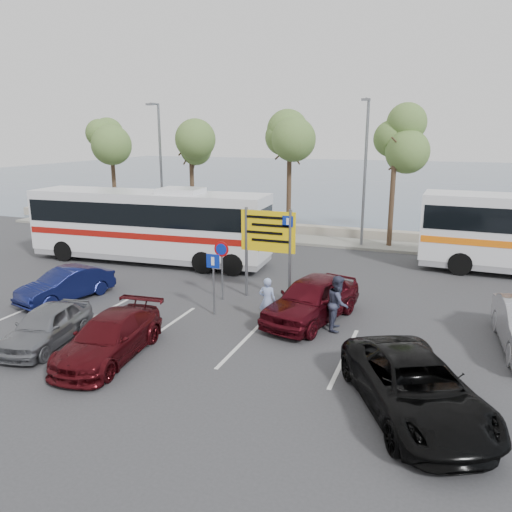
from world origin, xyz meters
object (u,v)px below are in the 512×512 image
(pedestrian_far, at_px, (338,303))
(car_red, at_px, (312,299))
(coach_bus_left, at_px, (149,228))
(car_maroon, at_px, (109,338))
(street_lamp_left, at_px, (160,161))
(car_blue, at_px, (66,285))
(suv_black, at_px, (415,387))
(street_lamp_right, at_px, (365,166))
(direction_sign, at_px, (268,238))
(pedestrian_near, at_px, (267,301))
(car_silver_a, at_px, (46,326))

(pedestrian_far, bearing_deg, car_red, 57.86)
(coach_bus_left, xyz_separation_m, car_maroon, (5.00, -10.00, -1.14))
(street_lamp_left, xyz_separation_m, pedestrian_far, (14.25, -12.52, -3.67))
(coach_bus_left, distance_m, car_blue, 6.42)
(car_maroon, bearing_deg, car_red, 41.13)
(coach_bus_left, relative_size, suv_black, 2.46)
(car_maroon, bearing_deg, street_lamp_right, 69.77)
(street_lamp_right, bearing_deg, car_maroon, -104.83)
(street_lamp_left, distance_m, street_lamp_right, 13.00)
(street_lamp_left, distance_m, direction_sign, 15.24)
(suv_black, distance_m, pedestrian_near, 6.62)
(direction_sign, relative_size, car_red, 0.78)
(direction_sign, bearing_deg, street_lamp_left, 136.83)
(car_silver_a, distance_m, pedestrian_far, 9.29)
(suv_black, bearing_deg, street_lamp_left, 107.58)
(car_blue, distance_m, suv_black, 13.81)
(coach_bus_left, distance_m, suv_black, 16.83)
(car_maroon, xyz_separation_m, pedestrian_near, (3.38, 4.19, 0.19))
(coach_bus_left, distance_m, car_red, 10.99)
(street_lamp_left, height_order, car_blue, street_lamp_left)
(direction_sign, xyz_separation_m, car_blue, (-7.31, -3.01, -1.80))
(street_lamp_right, relative_size, car_red, 1.73)
(direction_sign, relative_size, pedestrian_near, 2.21)
(street_lamp_right, xyz_separation_m, pedestrian_far, (1.25, -12.52, -3.67))
(car_silver_a, relative_size, pedestrian_near, 2.23)
(car_red, bearing_deg, coach_bus_left, 167.36)
(car_maroon, bearing_deg, car_silver_a, 172.90)
(street_lamp_right, relative_size, pedestrian_near, 4.92)
(street_lamp_left, height_order, car_red, street_lamp_left)
(car_silver_a, distance_m, suv_black, 10.91)
(pedestrian_near, bearing_deg, suv_black, 135.25)
(car_maroon, height_order, pedestrian_far, pedestrian_far)
(street_lamp_left, distance_m, pedestrian_far, 19.32)
(street_lamp_left, xyz_separation_m, car_silver_a, (6.10, -16.95, -3.98))
(direction_sign, distance_m, car_blue, 8.11)
(coach_bus_left, bearing_deg, suv_black, -36.53)
(street_lamp_right, height_order, car_blue, street_lamp_right)
(street_lamp_right, xyz_separation_m, car_blue, (-9.30, -13.33, -3.97))
(car_maroon, bearing_deg, pedestrian_near, 45.71)
(direction_sign, xyz_separation_m, coach_bus_left, (-7.50, 3.30, -0.67))
(car_silver_a, relative_size, car_red, 0.79)
(car_maroon, bearing_deg, suv_black, -5.41)
(car_red, distance_m, pedestrian_near, 1.58)
(pedestrian_near, bearing_deg, car_silver_a, 30.00)
(direction_sign, bearing_deg, street_lamp_right, 79.06)
(street_lamp_right, height_order, car_silver_a, street_lamp_right)
(car_red, distance_m, pedestrian_far, 1.15)
(car_blue, bearing_deg, suv_black, -1.13)
(suv_black, height_order, pedestrian_far, pedestrian_far)
(suv_black, distance_m, pedestrian_far, 5.28)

